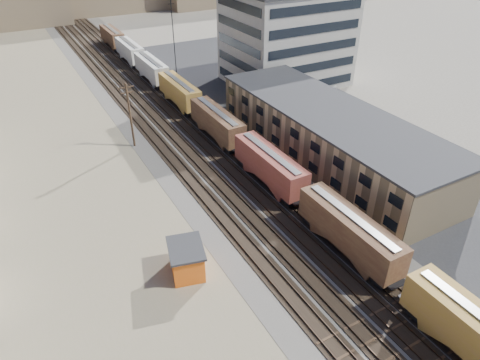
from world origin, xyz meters
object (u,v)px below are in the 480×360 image
maintenance_shed (187,259)px  parked_car_blue (285,101)px  utility_pole_north (130,114)px  freight_train (197,105)px

maintenance_shed → parked_car_blue: maintenance_shed is taller
utility_pole_north → parked_car_blue: 29.57m
utility_pole_north → parked_car_blue: size_ratio=1.73×
freight_train → utility_pole_north: 13.11m
utility_pole_north → parked_car_blue: utility_pole_north is taller
freight_train → maintenance_shed: 36.33m
utility_pole_north → maintenance_shed: utility_pole_north is taller
parked_car_blue → maintenance_shed: bearing=172.2°
parked_car_blue → utility_pole_north: bearing=132.8°
utility_pole_north → maintenance_shed: size_ratio=1.97×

